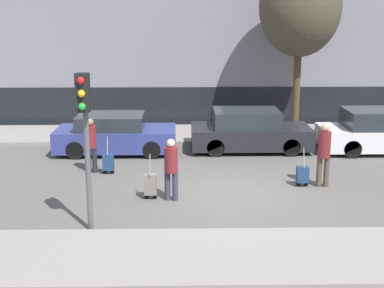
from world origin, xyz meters
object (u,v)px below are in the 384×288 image
(pedestrian_center, at_px, (171,166))
(parked_bicycle, at_px, (244,121))
(trolley_right, at_px, (303,175))
(bare_tree_near_crossing, at_px, (300,7))
(parked_car_1, at_px, (249,131))
(pedestrian_left, at_px, (91,142))
(pedestrian_right, at_px, (324,151))
(trolley_center, at_px, (150,184))
(trolley_left, at_px, (108,162))
(traffic_light, at_px, (85,120))
(parked_car_0, at_px, (115,135))
(parked_car_2, at_px, (383,132))

(pedestrian_center, relative_size, parked_bicycle, 0.91)
(pedestrian_center, height_order, parked_bicycle, pedestrian_center)
(trolley_right, height_order, bare_tree_near_crossing, bare_tree_near_crossing)
(pedestrian_center, bearing_deg, parked_bicycle, 81.89)
(parked_car_1, xyz_separation_m, parked_bicycle, (0.12, 2.60, -0.17))
(pedestrian_center, height_order, trolley_right, pedestrian_center)
(pedestrian_center, bearing_deg, pedestrian_left, 145.84)
(pedestrian_center, bearing_deg, pedestrian_right, 25.36)
(bare_tree_near_crossing, bearing_deg, parked_bicycle, 170.77)
(pedestrian_center, bearing_deg, trolley_right, 27.76)
(trolley_center, height_order, trolley_right, trolley_center)
(trolley_left, xyz_separation_m, traffic_light, (0.17, -4.36, 2.15))
(parked_bicycle, bearing_deg, parked_car_0, -149.25)
(trolley_left, bearing_deg, pedestrian_right, -12.24)
(parked_car_1, bearing_deg, trolley_left, -149.00)
(parked_car_2, relative_size, traffic_light, 1.25)
(pedestrian_right, bearing_deg, traffic_light, -149.84)
(parked_car_0, relative_size, pedestrian_right, 2.26)
(parked_bicycle, height_order, bare_tree_near_crossing, bare_tree_near_crossing)
(trolley_right, relative_size, traffic_light, 0.31)
(trolley_right, bearing_deg, pedestrian_right, -2.86)
(traffic_light, distance_m, parked_bicycle, 10.87)
(parked_car_2, relative_size, trolley_center, 3.65)
(parked_car_0, distance_m, traffic_light, 7.12)
(parked_car_2, xyz_separation_m, trolley_right, (-3.60, -3.76, -0.34))
(pedestrian_center, bearing_deg, parked_car_0, 124.19)
(trolley_right, distance_m, bare_tree_near_crossing, 7.85)
(trolley_right, bearing_deg, trolley_left, 166.86)
(pedestrian_center, xyz_separation_m, bare_tree_near_crossing, (4.69, 7.35, 3.97))
(parked_car_0, distance_m, pedestrian_right, 7.27)
(parked_car_0, distance_m, trolley_right, 6.79)
(parked_car_2, height_order, trolley_left, parked_car_2)
(pedestrian_center, distance_m, trolley_right, 3.80)
(trolley_left, bearing_deg, traffic_light, -87.82)
(parked_car_1, height_order, pedestrian_left, pedestrian_left)
(parked_car_0, relative_size, trolley_right, 3.69)
(pedestrian_right, relative_size, trolley_right, 1.63)
(parked_car_1, relative_size, pedestrian_right, 2.29)
(parked_car_2, height_order, pedestrian_left, pedestrian_left)
(trolley_center, distance_m, traffic_light, 3.24)
(parked_car_0, relative_size, trolley_center, 3.37)
(pedestrian_center, bearing_deg, traffic_light, -119.30)
(parked_car_1, distance_m, pedestrian_center, 5.71)
(trolley_center, distance_m, bare_tree_near_crossing, 10.00)
(parked_car_1, distance_m, trolley_left, 5.31)
(parked_car_0, xyz_separation_m, bare_tree_near_crossing, (6.70, 2.52, 4.25))
(parked_car_0, xyz_separation_m, traffic_light, (0.26, -6.86, 1.87))
(parked_car_2, bearing_deg, traffic_light, -142.68)
(pedestrian_center, xyz_separation_m, pedestrian_right, (4.16, 1.02, 0.11))
(bare_tree_near_crossing, bearing_deg, pedestrian_left, -145.81)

